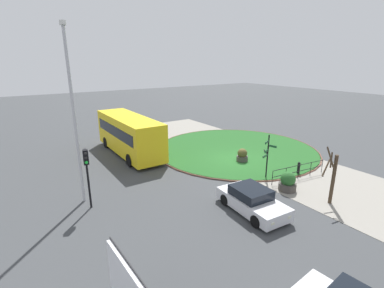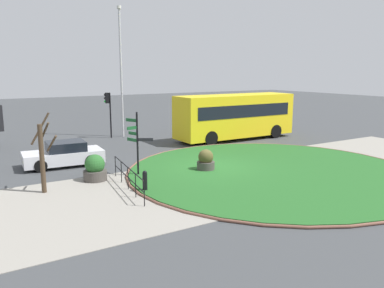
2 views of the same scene
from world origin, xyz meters
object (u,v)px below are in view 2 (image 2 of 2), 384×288
car_far_lane (64,154)px  street_tree_bare (43,154)px  bus_yellow (235,116)px  signpost_directional (136,140)px  bollard_foreground (145,181)px  planter_near_signpost (95,169)px  planter_kerbside (206,161)px  traffic_light_near (108,105)px  lamppost_tall (121,69)px

car_far_lane → street_tree_bare: bearing=70.8°
bus_yellow → car_far_lane: 12.92m
signpost_directional → bus_yellow: (10.25, 5.63, -0.03)m
bollard_foreground → planter_near_signpost: bearing=113.8°
bus_yellow → car_far_lane: (-12.76, -1.73, -1.13)m
bollard_foreground → planter_kerbside: size_ratio=0.83×
traffic_light_near → planter_kerbside: bearing=103.3°
signpost_directional → planter_near_signpost: size_ratio=2.52×
planter_near_signpost → street_tree_bare: 2.66m
bus_yellow → planter_kerbside: size_ratio=8.22×
bollard_foreground → planter_near_signpost: (-1.23, 2.79, 0.08)m
signpost_directional → bollard_foreground: bearing=-106.7°
signpost_directional → planter_kerbside: (3.31, -0.98, -1.28)m
planter_kerbside → street_tree_bare: bearing=175.5°
lamppost_tall → car_far_lane: bearing=-130.8°
signpost_directional → planter_kerbside: size_ratio=2.79×
signpost_directional → lamppost_tall: 12.12m
bollard_foreground → planter_kerbside: 4.35m
planter_kerbside → bus_yellow: bearing=43.6°
bus_yellow → street_tree_bare: bearing=-157.4°
bollard_foreground → street_tree_bare: bearing=148.9°
signpost_directional → bollard_foreground: size_ratio=3.35×
lamppost_tall → street_tree_bare: size_ratio=2.90×
traffic_light_near → street_tree_bare: (-6.86, -11.34, -0.86)m
car_far_lane → street_tree_bare: 4.75m
bollard_foreground → lamppost_tall: bearing=71.9°
bus_yellow → bollard_foreground: bearing=-143.3°
bus_yellow → car_far_lane: bearing=-172.1°
traffic_light_near → planter_near_signpost: (-4.52, -10.70, -1.94)m
signpost_directional → bus_yellow: bus_yellow is taller
lamppost_tall → street_tree_bare: 14.38m
lamppost_tall → planter_near_signpost: bearing=-117.7°
car_far_lane → lamppost_tall: size_ratio=0.43×
planter_kerbside → traffic_light_near: bearing=93.7°
lamppost_tall → planter_near_signpost: (-5.66, -10.80, -4.55)m
lamppost_tall → planter_kerbside: lamppost_tall is taller
bus_yellow → car_far_lane: size_ratio=2.21×
street_tree_bare → signpost_directional: bearing=4.9°
bollard_foreground → traffic_light_near: traffic_light_near is taller
car_far_lane → signpost_directional: bearing=126.6°
street_tree_bare → traffic_light_near: bearing=58.8°
signpost_directional → street_tree_bare: street_tree_bare is taller
signpost_directional → street_tree_bare: size_ratio=0.94×
signpost_directional → traffic_light_near: size_ratio=0.92×
planter_kerbside → lamppost_tall: bearing=88.3°
traffic_light_near → bus_yellow: bearing=154.9°
lamppost_tall → planter_kerbside: (-0.37, -12.04, -4.60)m
bollard_foreground → street_tree_bare: 4.33m
traffic_light_near → planter_kerbside: (0.77, -11.94, -1.99)m
lamppost_tall → signpost_directional: bearing=-108.4°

